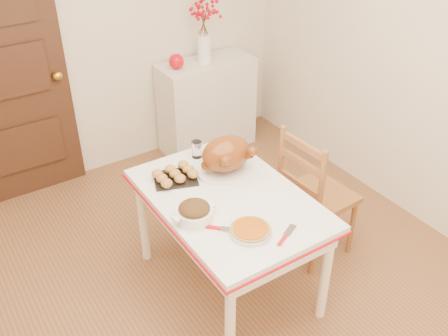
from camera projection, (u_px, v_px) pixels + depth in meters
floor at (229, 298)px, 3.45m from camera, size 3.50×4.00×0.00m
wall_back at (93, 33)px, 4.16m from camera, size 3.50×0.00×2.50m
wall_right at (440, 68)px, 3.56m from camera, size 0.00×4.00×2.50m
door_back at (12, 79)px, 3.94m from camera, size 0.85×0.06×2.06m
sideboard at (207, 106)px, 4.88m from camera, size 0.88×0.39×0.88m
kitchen_table at (228, 243)px, 3.35m from camera, size 0.86×1.26×0.75m
chair_oak at (318, 193)px, 3.59m from camera, size 0.47×0.47×1.01m
berry_vase at (204, 34)px, 4.49m from camera, size 0.27×0.27×0.52m
apple at (176, 61)px, 4.46m from camera, size 0.13×0.13×0.13m
turkey_platter at (226, 155)px, 3.30m from camera, size 0.41×0.34×0.25m
pumpkin_pie at (250, 230)px, 2.84m from camera, size 0.30×0.30×0.05m
stuffing_dish at (194, 212)px, 2.93m from camera, size 0.32×0.29×0.10m
rolls_tray at (175, 175)px, 3.27m from camera, size 0.33×0.29×0.07m
pie_server at (287, 235)px, 2.84m from camera, size 0.20×0.14×0.01m
carving_knife at (227, 229)px, 2.87m from camera, size 0.24×0.24×0.01m
drinking_glass at (197, 149)px, 3.49m from camera, size 0.08×0.08×0.12m
shaker_pair at (221, 144)px, 3.59m from camera, size 0.08×0.03×0.08m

